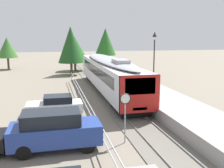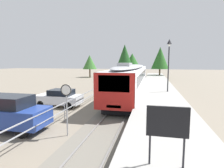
% 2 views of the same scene
% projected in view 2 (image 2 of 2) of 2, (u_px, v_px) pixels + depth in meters
% --- Properties ---
extents(ground_plane, '(160.00, 160.00, 0.00)m').
position_uv_depth(ground_plane, '(106.00, 95.00, 22.02)').
color(ground_plane, slate).
extents(track_rails, '(3.20, 60.00, 0.14)m').
position_uv_depth(track_rails, '(130.00, 95.00, 21.37)').
color(track_rails, '#6B665B').
rests_on(track_rails, ground).
extents(commuter_train, '(2.82, 20.15, 3.74)m').
position_uv_depth(commuter_train, '(131.00, 77.00, 21.67)').
color(commuter_train, silver).
rests_on(commuter_train, track_rails).
extents(station_platform, '(3.90, 60.00, 0.90)m').
position_uv_depth(station_platform, '(158.00, 93.00, 20.62)').
color(station_platform, '#999691').
rests_on(station_platform, ground).
extents(platform_lamp_mid_platform, '(0.34, 0.34, 5.35)m').
position_uv_depth(platform_lamp_mid_platform, '(169.00, 55.00, 18.31)').
color(platform_lamp_mid_platform, '#232328').
rests_on(platform_lamp_mid_platform, station_platform).
extents(platform_notice_board, '(1.20, 0.08, 1.80)m').
position_uv_depth(platform_notice_board, '(167.00, 124.00, 5.19)').
color(platform_notice_board, '#232328').
rests_on(platform_notice_board, station_platform).
extents(speed_limit_sign, '(0.61, 0.10, 2.81)m').
position_uv_depth(speed_limit_sign, '(66.00, 97.00, 9.48)').
color(speed_limit_sign, '#9EA0A5').
rests_on(speed_limit_sign, ground).
extents(carpark_fence, '(0.06, 36.06, 1.25)m').
position_uv_depth(carpark_fence, '(64.00, 107.00, 12.28)').
color(carpark_fence, '#9EA0A5').
rests_on(carpark_fence, ground).
extents(parked_suv_blue, '(4.60, 1.91, 2.04)m').
position_uv_depth(parked_suv_blue, '(8.00, 112.00, 10.46)').
color(parked_suv_blue, navy).
rests_on(parked_suv_blue, ground).
extents(parked_hatchback_white, '(4.01, 1.77, 1.53)m').
position_uv_depth(parked_hatchback_white, '(60.00, 98.00, 16.11)').
color(parked_hatchback_white, white).
rests_on(parked_hatchback_white, ground).
extents(tree_behind_carpark, '(4.50, 4.50, 5.84)m').
position_uv_depth(tree_behind_carpark, '(132.00, 62.00, 39.68)').
color(tree_behind_carpark, brown).
rests_on(tree_behind_carpark, ground).
extents(tree_behind_station_far, '(3.92, 3.92, 7.35)m').
position_uv_depth(tree_behind_station_far, '(125.00, 59.00, 35.28)').
color(tree_behind_station_far, brown).
rests_on(tree_behind_station_far, ground).
extents(tree_distant_left, '(3.64, 3.64, 5.73)m').
position_uv_depth(tree_distant_left, '(90.00, 62.00, 46.86)').
color(tree_distant_left, brown).
rests_on(tree_distant_left, ground).
extents(tree_distant_centre, '(3.99, 3.99, 7.39)m').
position_uv_depth(tree_distant_centre, '(160.00, 58.00, 41.70)').
color(tree_distant_centre, brown).
rests_on(tree_distant_centre, ground).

